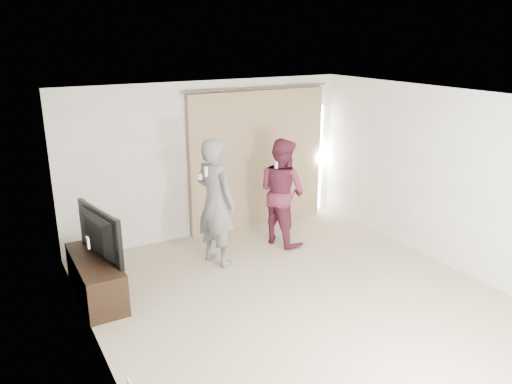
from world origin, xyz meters
TOP-DOWN VIEW (x-y plane):
  - floor at (0.00, 0.00)m, footprint 5.50×5.50m
  - wall_back at (0.00, 2.75)m, footprint 5.00×0.04m
  - wall_left at (-2.50, -0.00)m, footprint 0.04×5.50m
  - ceiling at (0.00, 0.00)m, footprint 5.00×5.50m
  - curtain at (0.91, 2.68)m, footprint 2.80×0.11m
  - tv_console at (-2.27, 1.42)m, footprint 0.49×1.41m
  - tv at (-2.27, 1.42)m, footprint 0.38×1.15m
  - scratching_post at (-2.10, 2.27)m, footprint 0.37×0.37m
  - person_man at (-0.45, 1.58)m, footprint 0.67×0.82m
  - person_woman at (0.82, 1.76)m, footprint 0.86×0.99m

SIDE VIEW (x-z plane):
  - floor at x=0.00m, z-range 0.00..0.00m
  - scratching_post at x=-2.10m, z-range -0.05..0.45m
  - tv_console at x=-2.27m, z-range 0.00..0.54m
  - tv at x=-2.27m, z-range 0.54..1.20m
  - person_woman at x=0.82m, z-range 0.00..1.75m
  - person_man at x=-0.45m, z-range 0.00..1.92m
  - curtain at x=0.91m, z-range -0.02..2.43m
  - wall_left at x=-2.50m, z-range 0.00..2.60m
  - wall_back at x=0.00m, z-range 0.00..2.60m
  - ceiling at x=0.00m, z-range 2.60..2.60m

